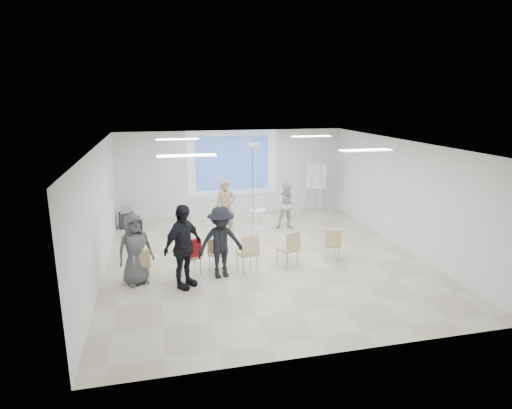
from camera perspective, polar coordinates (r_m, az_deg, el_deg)
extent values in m
cube|color=beige|center=(11.45, 0.92, -7.29)|extent=(8.00, 9.00, 0.10)
cube|color=white|center=(10.70, 0.99, 8.34)|extent=(8.00, 9.00, 0.10)
cube|color=silver|center=(15.33, -3.21, 4.27)|extent=(8.00, 0.10, 3.00)
cube|color=silver|center=(10.75, -20.47, -0.95)|extent=(0.10, 9.00, 3.00)
cube|color=silver|center=(12.57, 19.17, 1.27)|extent=(0.10, 9.00, 3.00)
cube|color=silver|center=(15.21, -3.19, 5.53)|extent=(3.20, 0.01, 2.30)
cube|color=#3662BA|center=(15.20, -3.18, 5.52)|extent=(2.60, 0.01, 1.90)
cylinder|color=white|center=(13.73, 0.19, -3.25)|extent=(0.42, 0.42, 0.05)
cylinder|color=white|center=(13.64, 0.19, -2.06)|extent=(0.11, 0.11, 0.59)
cylinder|color=white|center=(13.55, 0.19, -0.77)|extent=(0.57, 0.57, 0.04)
cube|color=white|center=(13.53, 0.41, -0.69)|extent=(0.21, 0.17, 0.01)
cube|color=#4487CC|center=(13.58, -0.16, -0.60)|extent=(0.13, 0.19, 0.01)
imported|color=#A28263|center=(12.97, -4.09, 0.02)|extent=(0.81, 0.66, 1.94)
imported|color=silver|center=(13.65, 4.24, 0.20)|extent=(0.89, 0.75, 1.69)
cube|color=white|center=(13.17, -3.51, 1.62)|extent=(0.07, 0.12, 0.04)
cube|color=white|center=(13.77, 3.23, 1.60)|extent=(0.05, 0.12, 0.04)
cube|color=tan|center=(10.23, -15.06, -7.80)|extent=(0.43, 0.43, 0.04)
cube|color=tan|center=(9.98, -14.99, -6.98)|extent=(0.38, 0.14, 0.36)
cylinder|color=gray|center=(10.15, -15.71, -9.27)|extent=(0.02, 0.02, 0.39)
cylinder|color=#95989D|center=(10.18, -14.01, -9.06)|extent=(0.02, 0.02, 0.39)
cylinder|color=gray|center=(10.43, -15.94, -8.64)|extent=(0.02, 0.02, 0.39)
cylinder|color=gray|center=(10.46, -14.29, -8.45)|extent=(0.02, 0.02, 0.39)
cube|color=tan|center=(10.38, -8.66, -6.93)|extent=(0.52, 0.52, 0.04)
cube|color=tan|center=(10.13, -8.26, -6.00)|extent=(0.41, 0.21, 0.38)
cylinder|color=#919599|center=(10.26, -9.07, -8.53)|extent=(0.03, 0.03, 0.42)
cylinder|color=gray|center=(10.38, -7.41, -8.18)|extent=(0.03, 0.03, 0.42)
cylinder|color=#95989D|center=(10.54, -9.81, -7.93)|extent=(0.03, 0.03, 0.42)
cylinder|color=#93959B|center=(10.66, -8.18, -7.60)|extent=(0.03, 0.03, 0.42)
cube|color=tan|center=(10.60, -5.18, -6.50)|extent=(0.50, 0.50, 0.04)
cube|color=tan|center=(10.36, -5.47, -5.68)|extent=(0.38, 0.22, 0.36)
cylinder|color=gray|center=(10.58, -6.19, -7.79)|extent=(0.03, 0.03, 0.40)
cylinder|color=gray|center=(10.50, -4.55, -7.92)|extent=(0.03, 0.03, 0.40)
cylinder|color=gray|center=(10.85, -5.74, -7.19)|extent=(0.03, 0.03, 0.40)
cylinder|color=gray|center=(10.78, -4.15, -7.31)|extent=(0.03, 0.03, 0.40)
cube|color=tan|center=(10.39, -1.22, -6.46)|extent=(0.54, 0.54, 0.04)
cube|color=tan|center=(10.12, -0.71, -5.43)|extent=(0.46, 0.19, 0.43)
cylinder|color=gray|center=(10.25, -1.69, -8.22)|extent=(0.03, 0.03, 0.47)
cylinder|color=#92959A|center=(10.40, 0.13, -7.88)|extent=(0.03, 0.03, 0.47)
cylinder|color=gray|center=(10.56, -2.53, -7.54)|extent=(0.03, 0.03, 0.47)
cylinder|color=#919499|center=(10.70, -0.75, -7.23)|extent=(0.03, 0.03, 0.47)
cube|color=tan|center=(10.69, 4.21, -5.95)|extent=(0.57, 0.57, 0.04)
cube|color=tan|center=(10.46, 4.99, -4.93)|extent=(0.43, 0.26, 0.41)
cylinder|color=gray|center=(10.55, 4.10, -7.63)|extent=(0.03, 0.03, 0.46)
cylinder|color=gray|center=(10.77, 5.52, -7.19)|extent=(0.03, 0.03, 0.46)
cylinder|color=gray|center=(10.79, 2.86, -7.08)|extent=(0.03, 0.03, 0.46)
cylinder|color=gray|center=(11.01, 4.27, -6.67)|extent=(0.03, 0.03, 0.46)
cube|color=tan|center=(11.23, 9.97, -5.31)|extent=(0.46, 0.46, 0.04)
cube|color=tan|center=(10.97, 10.28, -4.45)|extent=(0.41, 0.14, 0.39)
cylinder|color=gray|center=(11.12, 9.31, -6.70)|extent=(0.02, 0.02, 0.42)
cylinder|color=gray|center=(11.20, 10.95, -6.62)|extent=(0.02, 0.02, 0.42)
cylinder|color=#96989E|center=(11.41, 8.92, -6.12)|extent=(0.02, 0.02, 0.42)
cylinder|color=#93959B|center=(11.49, 10.52, -6.04)|extent=(0.02, 0.02, 0.42)
cube|color=#AD151B|center=(10.07, -8.62, -5.85)|extent=(0.46, 0.25, 0.43)
imported|color=black|center=(10.61, -5.20, -6.31)|extent=(0.36, 0.32, 0.02)
imported|color=black|center=(9.50, -9.74, -4.77)|extent=(1.44, 1.43, 2.18)
imported|color=black|center=(9.96, -4.69, -4.44)|extent=(1.33, 0.83, 1.94)
imported|color=#535358|center=(9.98, -15.87, -5.20)|extent=(1.06, 0.90, 1.84)
cylinder|color=gray|center=(15.36, 7.16, 1.86)|extent=(0.28, 0.28, 1.74)
cylinder|color=#919499|center=(15.42, 8.98, 1.84)|extent=(0.37, 0.13, 1.74)
cylinder|color=gray|center=(15.69, 7.94, 2.10)|extent=(0.12, 0.38, 1.73)
cube|color=silver|center=(15.40, 8.09, 3.91)|extent=(0.71, 0.36, 0.97)
cube|color=#96989E|center=(15.36, 8.13, 5.55)|extent=(0.70, 0.23, 0.07)
cube|color=black|center=(14.50, -16.92, -1.94)|extent=(0.51, 0.43, 0.47)
cube|color=#919399|center=(14.41, -17.01, -0.64)|extent=(0.36, 0.32, 0.21)
cylinder|color=black|center=(14.42, -17.56, -3.05)|extent=(0.06, 0.06, 0.06)
cylinder|color=black|center=(14.44, -16.07, -2.92)|extent=(0.06, 0.06, 0.06)
cylinder|color=black|center=(14.69, -17.62, -2.74)|extent=(0.06, 0.06, 0.06)
cylinder|color=black|center=(14.71, -16.16, -2.61)|extent=(0.06, 0.06, 0.06)
cube|color=white|center=(12.20, -0.30, 7.99)|extent=(0.30, 0.25, 0.10)
cylinder|color=gray|center=(12.19, -0.30, 8.50)|extent=(0.04, 0.04, 0.14)
cylinder|color=black|center=(12.35, -0.48, 1.31)|extent=(0.01, 0.01, 2.77)
cylinder|color=white|center=(12.35, 0.00, 1.31)|extent=(0.01, 0.01, 2.77)
cube|color=white|center=(12.39, -10.44, 8.55)|extent=(1.20, 0.30, 0.02)
cube|color=white|center=(13.21, 7.37, 9.01)|extent=(1.20, 0.30, 0.02)
cube|color=white|center=(8.92, -9.23, 6.45)|extent=(1.20, 0.30, 0.02)
cube|color=white|center=(10.02, 14.39, 7.03)|extent=(1.20, 0.30, 0.02)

